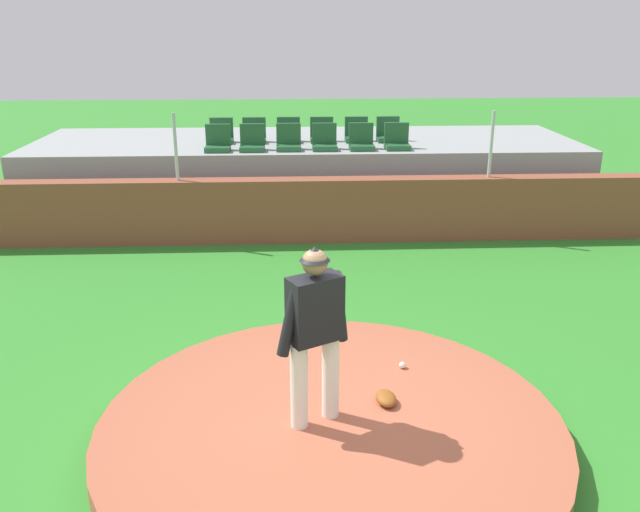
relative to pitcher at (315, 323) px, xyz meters
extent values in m
plane|color=#31852A|center=(0.15, -0.01, -1.26)|extent=(60.00, 60.00, 0.00)
cylinder|color=#A8583D|center=(0.15, -0.01, -1.14)|extent=(4.49, 4.49, 0.23)
cylinder|color=white|center=(-0.15, -0.08, -0.59)|extent=(0.16, 0.16, 0.86)
cylinder|color=white|center=(0.15, 0.08, -0.59)|extent=(0.16, 0.16, 0.86)
cube|color=black|center=(0.00, 0.00, 0.15)|extent=(0.55, 0.46, 0.62)
cylinder|color=black|center=(-0.23, -0.12, 0.11)|extent=(0.29, 0.23, 0.70)
cylinder|color=black|center=(0.23, 0.12, 0.11)|extent=(0.22, 0.19, 0.70)
sphere|color=#8C6647|center=(0.00, 0.00, 0.59)|extent=(0.24, 0.24, 0.24)
cone|color=black|center=(0.00, 0.00, 0.68)|extent=(0.37, 0.37, 0.13)
sphere|color=white|center=(1.00, 0.96, -0.99)|extent=(0.07, 0.07, 0.07)
ellipsoid|color=brown|center=(0.72, 0.27, -0.97)|extent=(0.23, 0.32, 0.11)
cube|color=brown|center=(0.15, 6.24, -0.67)|extent=(13.02, 0.40, 1.17)
cylinder|color=silver|center=(-2.20, 6.24, 0.51)|extent=(0.06, 0.06, 1.19)
cylinder|color=silver|center=(3.43, 6.24, 0.51)|extent=(0.06, 0.06, 1.19)
cube|color=#949B9A|center=(0.15, 8.69, -0.52)|extent=(11.41, 3.50, 1.48)
cube|color=#235A31|center=(-1.59, 7.37, 0.27)|extent=(0.48, 0.44, 0.10)
cube|color=#235A31|center=(-1.59, 7.55, 0.52)|extent=(0.48, 0.08, 0.40)
cube|color=#235A31|center=(-0.92, 7.37, 0.27)|extent=(0.48, 0.44, 0.10)
cube|color=#235A31|center=(-0.92, 7.55, 0.52)|extent=(0.48, 0.08, 0.40)
cube|color=#235A31|center=(-0.21, 7.41, 0.27)|extent=(0.48, 0.44, 0.10)
cube|color=#235A31|center=(-0.21, 7.59, 0.52)|extent=(0.48, 0.08, 0.40)
cube|color=#235A31|center=(0.49, 7.40, 0.27)|extent=(0.48, 0.44, 0.10)
cube|color=#235A31|center=(0.49, 7.58, 0.52)|extent=(0.48, 0.08, 0.40)
cube|color=#235A31|center=(1.22, 7.40, 0.27)|extent=(0.48, 0.44, 0.10)
cube|color=#235A31|center=(1.22, 7.58, 0.52)|extent=(0.48, 0.08, 0.40)
cube|color=#235A31|center=(1.93, 7.40, 0.27)|extent=(0.48, 0.44, 0.10)
cube|color=#235A31|center=(1.93, 7.58, 0.52)|extent=(0.48, 0.08, 0.40)
cube|color=#235A31|center=(-1.60, 8.28, 0.27)|extent=(0.48, 0.44, 0.10)
cube|color=#235A31|center=(-1.60, 8.46, 0.52)|extent=(0.48, 0.08, 0.40)
cube|color=#235A31|center=(-0.92, 8.29, 0.27)|extent=(0.48, 0.44, 0.10)
cube|color=#235A31|center=(-0.92, 8.47, 0.52)|extent=(0.48, 0.08, 0.40)
cube|color=#235A31|center=(-0.21, 8.31, 0.27)|extent=(0.48, 0.44, 0.10)
cube|color=#235A31|center=(-0.21, 8.49, 0.52)|extent=(0.48, 0.08, 0.40)
cube|color=#235A31|center=(0.49, 8.30, 0.27)|extent=(0.48, 0.44, 0.10)
cube|color=#235A31|center=(0.49, 8.48, 0.52)|extent=(0.48, 0.08, 0.40)
cube|color=#235A31|center=(1.22, 8.30, 0.27)|extent=(0.48, 0.44, 0.10)
cube|color=#235A31|center=(1.22, 8.48, 0.52)|extent=(0.48, 0.08, 0.40)
cube|color=#235A31|center=(1.88, 8.31, 0.27)|extent=(0.48, 0.44, 0.10)
cube|color=#235A31|center=(1.88, 8.49, 0.52)|extent=(0.48, 0.08, 0.40)
camera|label=1|loc=(-0.22, -5.43, 2.59)|focal=36.99mm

